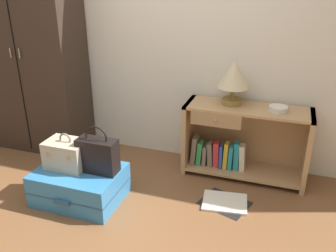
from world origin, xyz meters
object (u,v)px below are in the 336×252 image
at_px(bowl, 278,109).
at_px(open_book_on_floor, 225,202).
at_px(wardrobe, 32,48).
at_px(bookshelf, 240,141).
at_px(train_case, 67,154).
at_px(suitcase_large, 80,184).
at_px(bottle, 42,176).
at_px(table_lamp, 234,76).
at_px(handbag, 98,155).

distance_m(bowl, open_book_on_floor, 0.88).
xyz_separation_m(wardrobe, bookshelf, (2.07, 0.05, -0.71)).
bearing_deg(open_book_on_floor, train_case, -167.01).
relative_size(suitcase_large, train_case, 2.08).
relative_size(wardrobe, train_case, 6.32).
xyz_separation_m(wardrobe, bottle, (0.47, -0.69, -0.96)).
xyz_separation_m(table_lamp, bowl, (0.39, -0.05, -0.23)).
bearing_deg(bookshelf, wardrobe, -178.57).
relative_size(bookshelf, train_case, 3.29).
bearing_deg(bookshelf, handbag, -141.80).
bearing_deg(handbag, suitcase_large, -165.30).
bearing_deg(train_case, table_lamp, 35.21).
bearing_deg(wardrobe, train_case, -42.88).
height_order(bowl, open_book_on_floor, bowl).
relative_size(suitcase_large, bottle, 4.09).
bearing_deg(bottle, wardrobe, 124.61).
distance_m(wardrobe, table_lamp, 1.97).
xyz_separation_m(bookshelf, table_lamp, (-0.10, 0.02, 0.59)).
bearing_deg(bookshelf, bottle, -155.19).
xyz_separation_m(wardrobe, table_lamp, (1.97, 0.07, -0.13)).
bearing_deg(table_lamp, bottle, -153.05).
distance_m(bowl, train_case, 1.76).
relative_size(bowl, train_case, 0.47).
distance_m(bookshelf, bowl, 0.46).
height_order(wardrobe, table_lamp, wardrobe).
xyz_separation_m(wardrobe, open_book_on_floor, (2.05, -0.46, -1.03)).
relative_size(bookshelf, table_lamp, 2.81).
bearing_deg(wardrobe, bowl, 0.46).
relative_size(suitcase_large, handbag, 1.76).
height_order(bookshelf, suitcase_large, bookshelf).
bearing_deg(handbag, train_case, -176.46).
xyz_separation_m(bowl, open_book_on_floor, (-0.31, -0.48, -0.68)).
distance_m(wardrobe, suitcase_large, 1.50).
xyz_separation_m(handbag, bottle, (-0.60, 0.04, -0.34)).
distance_m(suitcase_large, bottle, 0.45).
xyz_separation_m(wardrobe, suitcase_large, (0.91, -0.77, -0.90)).
bearing_deg(open_book_on_floor, handbag, -164.48).
distance_m(bookshelf, suitcase_large, 1.43).
xyz_separation_m(handbag, open_book_on_floor, (0.97, 0.27, -0.40)).
bearing_deg(bottle, bowl, 20.47).
relative_size(bottle, open_book_on_floor, 0.38).
distance_m(bookshelf, table_lamp, 0.59).
distance_m(suitcase_large, open_book_on_floor, 1.18).
bearing_deg(open_book_on_floor, wardrobe, 167.33).
xyz_separation_m(table_lamp, handbag, (-0.89, -0.80, -0.50)).
bearing_deg(handbag, bookshelf, 38.20).
relative_size(bowl, bottle, 0.92).
bearing_deg(train_case, bowl, 26.20).
distance_m(train_case, bottle, 0.46).
distance_m(wardrobe, bottle, 1.27).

